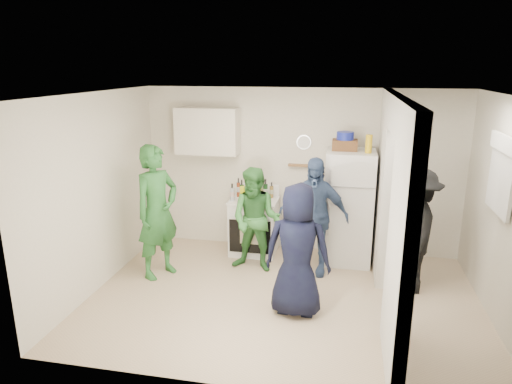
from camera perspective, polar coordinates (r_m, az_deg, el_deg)
floor at (r=5.86m, az=3.41°, el=-13.14°), size 4.80×4.80×0.00m
wall_back at (r=7.00m, az=5.51°, el=2.62°), size 4.80×0.00×4.80m
wall_front at (r=3.80m, az=0.10°, el=-8.73°), size 4.80×0.00×4.80m
wall_left at (r=6.15m, az=-19.11°, el=-0.01°), size 0.00×3.40×3.40m
wall_right at (r=5.60m, az=28.76°, el=-2.60°), size 0.00×3.40×3.40m
ceiling at (r=5.15m, az=3.87°, el=12.06°), size 4.80×4.80×0.00m
partition_pier_back at (r=6.41m, az=15.67°, el=0.89°), size 0.12×1.20×2.50m
partition_pier_front at (r=4.32m, az=17.63°, el=-6.39°), size 0.12×1.20×2.50m
partition_header at (r=5.15m, az=17.36°, el=9.17°), size 0.12×1.00×0.40m
stove at (r=7.02m, az=-0.26°, el=-4.28°), size 0.72×0.60×0.86m
upper_cabinet at (r=7.00m, az=-6.09°, el=7.59°), size 0.95×0.34×0.70m
fridge at (r=6.74m, az=11.49°, el=-1.89°), size 0.68×0.66×1.65m
wicker_basket at (r=6.58m, az=11.04°, el=5.80°), size 0.35×0.25×0.15m
blue_bowl at (r=6.56m, az=11.10°, el=6.92°), size 0.24×0.24×0.11m
yellow_cup_stack_top at (r=6.43m, az=13.91°, el=5.86°), size 0.09×0.09×0.25m
wall_clock at (r=6.89m, az=6.01°, el=6.21°), size 0.22×0.02×0.22m
spice_shelf at (r=6.93m, az=5.49°, el=3.34°), size 0.35×0.08×0.03m
nook_window at (r=5.68m, az=28.52°, el=1.86°), size 0.03×0.70×0.80m
nook_window_frame at (r=5.68m, az=28.37°, el=1.87°), size 0.04×0.76×0.86m
nook_valance at (r=5.61m, az=28.59°, el=5.36°), size 0.04×0.82×0.18m
yellow_cup_stack_stove at (r=6.67m, az=-1.65°, el=-0.36°), size 0.09×0.09×0.25m
red_cup at (r=6.64m, az=1.25°, el=-1.01°), size 0.09×0.09×0.12m
person_green_left at (r=6.26m, az=-12.22°, el=-2.44°), size 0.70×0.79×1.82m
person_green_center at (r=6.33m, az=-0.03°, el=-3.53°), size 0.78×0.65×1.48m
person_denim at (r=6.28m, az=7.14°, el=-3.01°), size 0.99×0.45×1.65m
person_navy at (r=5.24m, az=5.19°, el=-7.28°), size 0.79×0.54×1.57m
person_nook at (r=6.08m, az=19.16°, el=-4.55°), size 0.66×1.08×1.62m
bottle_a at (r=7.00m, az=-2.21°, el=0.59°), size 0.06×0.06×0.29m
bottle_b at (r=6.81m, az=-1.79°, el=0.26°), size 0.06×0.06×0.32m
bottle_c at (r=6.98m, az=-0.55°, el=0.64°), size 0.06×0.06×0.31m
bottle_d at (r=6.79m, az=-0.10°, el=-0.09°), size 0.06×0.06×0.24m
bottle_e at (r=7.00m, az=0.92°, el=0.47°), size 0.06×0.06×0.26m
bottle_f at (r=6.82m, az=1.19°, el=0.32°), size 0.07×0.07×0.32m
bottle_g at (r=6.94m, az=1.95°, el=0.25°), size 0.06×0.06×0.24m
bottle_h at (r=6.79m, az=-2.99°, el=-0.03°), size 0.07×0.07×0.26m
bottle_i at (r=6.92m, az=0.39°, el=0.38°), size 0.06×0.06×0.28m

